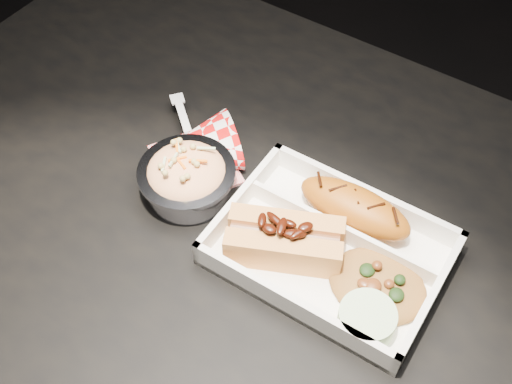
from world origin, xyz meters
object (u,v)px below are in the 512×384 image
hotdog (285,239)px  napkin_fork (193,148)px  dining_table (279,299)px  fried_pastry (355,208)px  food_tray (330,251)px  foil_coleslaw_cup (187,176)px

hotdog → napkin_fork: napkin_fork is taller
dining_table → fried_pastry: 0.16m
food_tray → napkin_fork: size_ratio=1.56×
dining_table → hotdog: hotdog is taller
foil_coleslaw_cup → napkin_fork: napkin_fork is taller
hotdog → napkin_fork: (-0.18, 0.06, -0.02)m
dining_table → napkin_fork: bearing=158.7°
foil_coleslaw_cup → hotdog: bearing=-5.3°
dining_table → hotdog: (-0.00, 0.01, 0.12)m
foil_coleslaw_cup → fried_pastry: bearing=19.9°
dining_table → hotdog: size_ratio=8.45×
fried_pastry → hotdog: size_ratio=0.98×
foil_coleslaw_cup → napkin_fork: 0.06m
hotdog → foil_coleslaw_cup: size_ratio=1.20×
hotdog → foil_coleslaw_cup: bearing=150.0°
fried_pastry → foil_coleslaw_cup: foil_coleslaw_cup is taller
dining_table → foil_coleslaw_cup: 0.19m
dining_table → foil_coleslaw_cup: (-0.15, 0.02, 0.12)m
dining_table → hotdog: bearing=103.2°
fried_pastry → foil_coleslaw_cup: 0.20m
dining_table → foil_coleslaw_cup: bearing=171.9°
dining_table → napkin_fork: (-0.18, 0.07, 0.11)m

